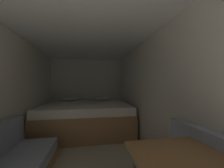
{
  "coord_description": "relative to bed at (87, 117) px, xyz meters",
  "views": [
    {
      "loc": [
        0.08,
        -0.39,
        1.21
      ],
      "look_at": [
        0.6,
        2.57,
        1.26
      ],
      "focal_mm": 20.45,
      "sensor_mm": 36.0,
      "label": 1
    }
  ],
  "objects": [
    {
      "name": "ground_plane",
      "position": [
        0.0,
        -1.47,
        -0.38
      ],
      "size": [
        6.76,
        6.76,
        0.0
      ],
      "primitive_type": "plane",
      "color": "#B2A893"
    },
    {
      "name": "wall_back",
      "position": [
        0.0,
        0.94,
        0.68
      ],
      "size": [
        2.43,
        0.05,
        2.12
      ],
      "primitive_type": "cube",
      "color": "silver",
      "rests_on": "ground"
    },
    {
      "name": "wall_right",
      "position": [
        1.19,
        -1.47,
        0.68
      ],
      "size": [
        0.05,
        4.76,
        2.12
      ],
      "primitive_type": "cube",
      "color": "silver",
      "rests_on": "ground"
    },
    {
      "name": "ceiling_slab",
      "position": [
        0.0,
        -1.47,
        1.77
      ],
      "size": [
        2.43,
        4.76,
        0.05
      ],
      "primitive_type": "cube",
      "color": "white",
      "rests_on": "wall_left"
    },
    {
      "name": "bed",
      "position": [
        0.0,
        0.0,
        0.0
      ],
      "size": [
        2.21,
        1.75,
        0.89
      ],
      "color": "#9E7247",
      "rests_on": "ground"
    }
  ]
}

